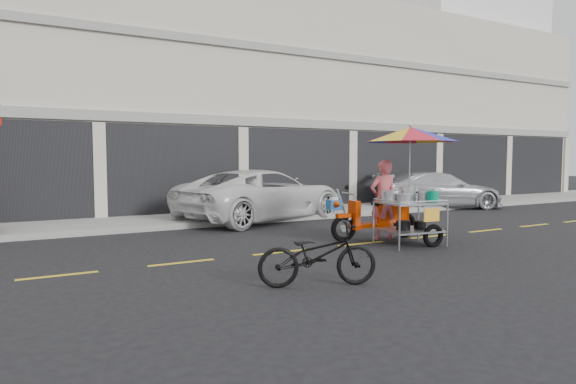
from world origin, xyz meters
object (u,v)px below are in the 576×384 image
near_bicycle (318,255)px  food_vendor_rig (399,169)px  white_pickup (263,195)px  silver_pickup (438,190)px

near_bicycle → food_vendor_rig: food_vendor_rig is taller
near_bicycle → food_vendor_rig: (3.53, 2.24, 1.18)m
near_bicycle → white_pickup: bearing=-0.3°
silver_pickup → near_bicycle: size_ratio=2.67×
white_pickup → food_vendor_rig: size_ratio=2.11×
food_vendor_rig → white_pickup: bearing=107.8°
near_bicycle → food_vendor_rig: size_ratio=0.67×
white_pickup → silver_pickup: white_pickup is taller
white_pickup → food_vendor_rig: food_vendor_rig is taller
white_pickup → food_vendor_rig: 5.12m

